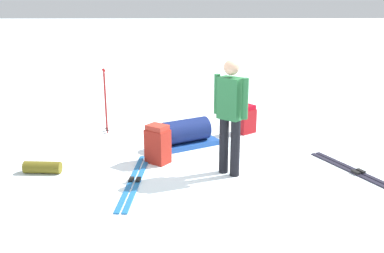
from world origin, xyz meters
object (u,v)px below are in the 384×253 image
(ski_pair_near, at_px, (135,181))
(ski_poles_planted_near, at_px, (105,98))
(gear_sled, at_px, (186,134))
(backpack_large_dark, at_px, (158,144))
(skier_standing, at_px, (230,112))
(sleeping_mat_rolled, at_px, (42,167))
(ski_pair_far, at_px, (358,173))
(backpack_bright, at_px, (246,120))

(ski_pair_near, relative_size, ski_poles_planted_near, 1.61)
(ski_poles_planted_near, distance_m, gear_sled, 1.80)
(backpack_large_dark, height_order, gear_sled, backpack_large_dark)
(backpack_large_dark, bearing_deg, ski_pair_near, -21.31)
(skier_standing, bearing_deg, backpack_large_dark, -113.72)
(skier_standing, xyz_separation_m, ski_poles_planted_near, (-2.08, -2.15, -0.27))
(ski_pair_near, bearing_deg, sleeping_mat_rolled, -103.63)
(skier_standing, bearing_deg, sleeping_mat_rolled, -91.43)
(ski_pair_far, bearing_deg, ski_pair_near, -85.76)
(backpack_large_dark, bearing_deg, backpack_bright, 133.80)
(skier_standing, height_order, backpack_large_dark, skier_standing)
(gear_sled, bearing_deg, skier_standing, 27.50)
(gear_sled, bearing_deg, ski_pair_near, -25.94)
(ski_pair_far, height_order, sleeping_mat_rolled, sleeping_mat_rolled)
(ski_pair_far, bearing_deg, gear_sled, -116.09)
(backpack_bright, bearing_deg, gear_sled, -56.17)
(ski_pair_far, relative_size, gear_sled, 1.44)
(gear_sled, xyz_separation_m, sleeping_mat_rolled, (1.16, -2.14, -0.13))
(skier_standing, relative_size, backpack_large_dark, 2.75)
(ski_pair_near, height_order, ski_poles_planted_near, ski_poles_planted_near)
(backpack_bright, distance_m, sleeping_mat_rolled, 3.82)
(skier_standing, distance_m, backpack_large_dark, 1.35)
(ski_pair_near, bearing_deg, backpack_large_dark, 158.69)
(backpack_large_dark, bearing_deg, ski_poles_planted_near, -146.29)
(backpack_large_dark, relative_size, sleeping_mat_rolled, 1.13)
(skier_standing, xyz_separation_m, gear_sled, (-1.23, -0.64, -0.73))
(ski_pair_far, xyz_separation_m, gear_sled, (-1.26, -2.57, 0.21))
(ski_poles_planted_near, xyz_separation_m, gear_sled, (0.85, 1.51, -0.46))
(backpack_large_dark, distance_m, gear_sled, 0.88)
(backpack_large_dark, xyz_separation_m, backpack_bright, (-1.53, 1.60, -0.04))
(ski_pair_near, distance_m, gear_sled, 1.68)
(ski_pair_far, bearing_deg, sleeping_mat_rolled, -91.18)
(ski_poles_planted_near, bearing_deg, backpack_bright, 88.34)
(backpack_large_dark, xyz_separation_m, ski_poles_planted_near, (-1.61, -1.07, 0.38))
(backpack_large_dark, distance_m, backpack_bright, 2.21)
(ski_pair_near, distance_m, backpack_bright, 2.97)
(ski_pair_near, height_order, ski_pair_far, same)
(ski_pair_far, relative_size, sleeping_mat_rolled, 3.24)
(sleeping_mat_rolled, bearing_deg, backpack_large_dark, 103.41)
(skier_standing, distance_m, ski_poles_planted_near, 3.01)
(ski_poles_planted_near, height_order, gear_sled, ski_poles_planted_near)
(backpack_bright, bearing_deg, backpack_large_dark, -46.20)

